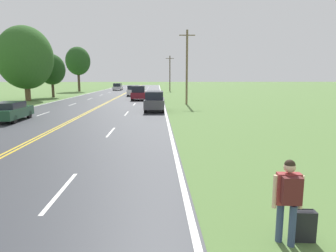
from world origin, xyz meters
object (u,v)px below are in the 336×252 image
at_px(hitchhiker_person, 289,194).
at_px(tree_behind_sign, 52,70).
at_px(car_white_suv_receding, 133,90).
at_px(tree_mid_treeline, 78,61).
at_px(car_dark_green_sedan_approaching, 10,111).
at_px(car_dark_grey_suv_mid_near, 155,101).
at_px(car_maroon_suv_mid_far, 139,93).
at_px(suitcase, 304,226).
at_px(tree_left_verge, 25,58).
at_px(car_silver_van_distant, 118,87).

distance_m(hitchhiker_person, tree_behind_sign, 46.41).
bearing_deg(hitchhiker_person, car_white_suv_receding, 12.80).
bearing_deg(tree_mid_treeline, car_dark_green_sedan_approaching, -81.67).
bearing_deg(car_dark_grey_suv_mid_near, car_maroon_suv_mid_far, -169.18).
xyz_separation_m(suitcase, car_maroon_suv_mid_far, (-5.39, 36.12, 0.70)).
xyz_separation_m(tree_behind_sign, car_dark_green_sedan_approaching, (5.69, -25.80, -3.56)).
relative_size(tree_left_verge, tree_behind_sign, 1.47).
bearing_deg(tree_behind_sign, car_dark_green_sedan_approaching, -77.56).
bearing_deg(tree_mid_treeline, hitchhiker_person, -72.42).
bearing_deg(car_dark_green_sedan_approaching, tree_behind_sign, 9.93).
bearing_deg(car_maroon_suv_mid_far, car_dark_grey_suv_mid_near, 9.00).
relative_size(tree_left_verge, car_silver_van_distant, 2.35).
relative_size(car_dark_grey_suv_mid_near, car_silver_van_distant, 1.12).
xyz_separation_m(suitcase, car_white_suv_receding, (-6.92, 45.50, 0.61)).
bearing_deg(car_silver_van_distant, car_white_suv_receding, -164.78).
distance_m(tree_mid_treeline, car_white_suv_receding, 21.66).
height_order(suitcase, car_maroon_suv_mid_far, car_maroon_suv_mid_far).
xyz_separation_m(tree_left_verge, car_maroon_suv_mid_far, (14.85, 0.35, -4.65)).
xyz_separation_m(hitchhiker_person, suitcase, (0.40, 0.12, -0.71)).
bearing_deg(car_dark_green_sedan_approaching, tree_left_verge, 16.99).
relative_size(suitcase, car_maroon_suv_mid_far, 0.17).
bearing_deg(tree_left_verge, car_maroon_suv_mid_far, 1.34).
xyz_separation_m(car_dark_grey_suv_mid_near, car_maroon_suv_mid_far, (-2.32, 13.59, 0.02)).
bearing_deg(car_maroon_suv_mid_far, tree_mid_treeline, -150.99).
distance_m(tree_behind_sign, car_dark_grey_suv_mid_near, 25.61).
xyz_separation_m(tree_behind_sign, car_maroon_suv_mid_far, (13.69, -6.12, -3.29)).
relative_size(tree_mid_treeline, car_dark_green_sedan_approaching, 2.18).
distance_m(hitchhiker_person, car_maroon_suv_mid_far, 36.58).
bearing_deg(tree_left_verge, car_white_suv_receding, 36.17).
relative_size(tree_mid_treeline, car_white_suv_receding, 2.05).
bearing_deg(tree_mid_treeline, suitcase, -72.04).
xyz_separation_m(tree_mid_treeline, car_white_suv_receding, (13.10, -16.30, -5.64)).
height_order(hitchhiker_person, tree_left_verge, tree_left_verge).
bearing_deg(tree_behind_sign, car_dark_grey_suv_mid_near, -50.92).
distance_m(hitchhiker_person, tree_left_verge, 41.27).
height_order(tree_mid_treeline, car_white_suv_receding, tree_mid_treeline).
bearing_deg(car_silver_van_distant, car_dark_grey_suv_mid_near, -167.01).
height_order(car_white_suv_receding, car_silver_van_distant, car_white_suv_receding).
relative_size(tree_behind_sign, car_maroon_suv_mid_far, 1.69).
distance_m(car_maroon_suv_mid_far, car_white_suv_receding, 9.51).
height_order(car_dark_grey_suv_mid_near, car_white_suv_receding, car_dark_grey_suv_mid_near).
xyz_separation_m(tree_left_verge, tree_mid_treeline, (0.21, 26.03, 0.91)).
height_order(tree_mid_treeline, car_maroon_suv_mid_far, tree_mid_treeline).
relative_size(tree_left_verge, car_dark_green_sedan_approaching, 2.21).
height_order(tree_behind_sign, car_dark_green_sedan_approaching, tree_behind_sign).
xyz_separation_m(tree_left_verge, car_dark_grey_suv_mid_near, (17.17, -13.25, -4.67)).
distance_m(hitchhiker_person, car_dark_green_sedan_approaching, 21.04).
height_order(hitchhiker_person, tree_mid_treeline, tree_mid_treeline).
distance_m(tree_left_verge, car_maroon_suv_mid_far, 15.56).
distance_m(car_dark_green_sedan_approaching, car_dark_grey_suv_mid_near, 11.98).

